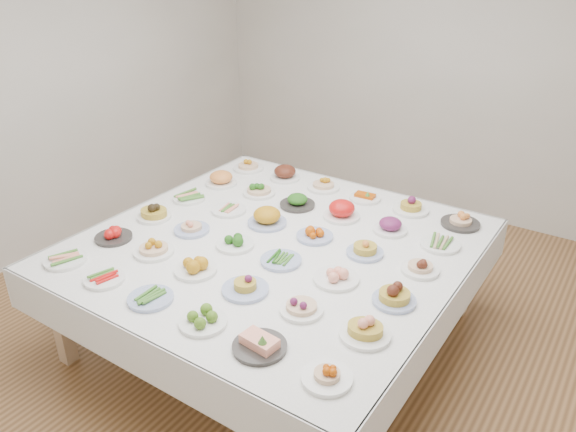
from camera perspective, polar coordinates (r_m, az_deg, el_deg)
The scene contains 38 objects.
room_envelope at distance 3.39m, azimuth 1.67°, elevation 14.39°, with size 5.02×5.02×2.81m.
display_table at distance 3.71m, azimuth -1.29°, elevation -3.52°, with size 2.37×2.37×0.75m.
dish_0 at distance 3.71m, azimuth -21.70°, elevation -3.98°, with size 0.28×0.26×0.06m.
dish_1 at distance 3.44m, azimuth -18.16°, elevation -5.97°, with size 0.23×0.23×0.05m.
dish_2 at distance 3.19m, azimuth -13.82°, elevation -7.94°, with size 0.25×0.25×0.06m.
dish_3 at distance 2.94m, azimuth -8.67°, elevation -9.99°, with size 0.25×0.25×0.12m.
dish_4 at distance 2.76m, azimuth -2.92°, elevation -12.49°, with size 0.26×0.26×0.12m.
dish_5 at distance 2.60m, azimuth 3.99°, elevation -15.54°, with size 0.23×0.23×0.11m.
dish_6 at distance 3.87m, azimuth -17.35°, elevation -1.71°, with size 0.24×0.24×0.10m.
dish_7 at distance 3.62m, azimuth -13.54°, elevation -2.83°, with size 0.25×0.25×0.14m.
dish_8 at distance 3.38m, azimuth -9.41°, elevation -4.82°, with size 0.26×0.26×0.12m.
dish_9 at distance 3.17m, azimuth -4.38°, elevation -6.78°, with size 0.26×0.26×0.13m.
dish_10 at distance 3.00m, azimuth 1.38°, elevation -8.78°, with size 0.23×0.23×0.13m.
dish_11 at distance 2.85m, azimuth 7.89°, elevation -10.78°, with size 0.27×0.26×0.16m.
dish_12 at distance 4.07m, azimuth -13.51°, elevation 0.70°, with size 0.24×0.24×0.15m.
dish_13 at distance 3.84m, azimuth -9.80°, elevation -0.86°, with size 0.24×0.24×0.12m.
dish_14 at distance 3.62m, azimuth -5.42°, elevation -2.44°, with size 0.24×0.24×0.10m.
dish_15 at distance 3.44m, azimuth -0.72°, elevation -4.42°, with size 0.25×0.25×0.05m.
dish_16 at distance 3.27m, azimuth 4.92°, elevation -5.86°, with size 0.26×0.26×0.11m.
dish_17 at distance 3.11m, azimuth 10.81°, elevation -7.50°, with size 0.26×0.25×0.15m.
dish_18 at distance 4.32m, azimuth -10.04°, elevation 1.97°, with size 0.27×0.25×0.06m.
dish_19 at distance 4.10m, azimuth -6.05°, elevation 0.70°, with size 0.25×0.25×0.05m.
dish_20 at distance 3.87m, azimuth -2.15°, elevation 0.11°, with size 0.28×0.28×0.15m.
dish_21 at distance 3.71m, azimuth 2.74°, elevation -1.65°, with size 0.24×0.24×0.10m.
dish_22 at distance 3.54m, azimuth 7.84°, elevation -3.18°, with size 0.23×0.23×0.12m.
dish_23 at distance 3.42m, azimuth 13.33°, elevation -4.62°, with size 0.22×0.22×0.13m.
dish_24 at distance 4.54m, azimuth -6.82°, elevation 4.07°, with size 0.25×0.25×0.15m.
dish_25 at distance 4.34m, azimuth -2.97°, elevation 3.05°, with size 0.26×0.26×0.15m.
dish_26 at distance 4.14m, azimuth 0.96°, elevation 1.76°, with size 0.26×0.26×0.13m.
dish_27 at distance 3.98m, azimuth 5.48°, elevation 0.75°, with size 0.26×0.26×0.15m.
dish_28 at distance 3.84m, azimuth 10.36°, elevation -0.78°, with size 0.23×0.23×0.13m.
dish_29 at distance 3.75m, azimuth 15.21°, elevation -2.62°, with size 0.25×0.25×0.06m.
dish_30 at distance 4.82m, azimuth -4.06°, elevation 5.51°, with size 0.25×0.25×0.15m.
dish_31 at distance 4.62m, azimuth -0.32°, elevation 4.61°, with size 0.24×0.24×0.15m.
dish_32 at distance 4.44m, azimuth 3.63°, elevation 3.56°, with size 0.25×0.25×0.14m.
dish_33 at distance 4.30m, azimuth 7.84°, elevation 2.08°, with size 0.23×0.23×0.09m.
dish_34 at distance 4.15m, azimuth 12.42°, elevation 1.39°, with size 0.26×0.26×0.16m.
dish_35 at distance 4.04m, azimuth 17.20°, elevation 0.02°, with size 0.26×0.26×0.15m.
Camera 1 is at (1.76, -2.80, 2.53)m, focal length 35.00 mm.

